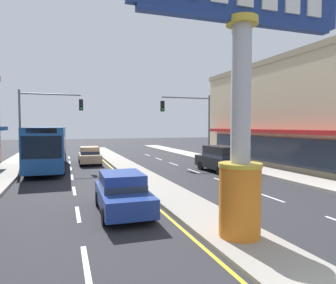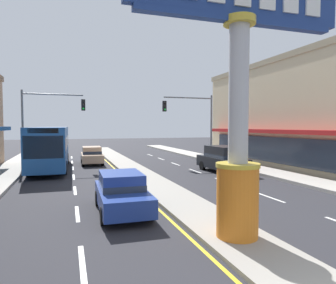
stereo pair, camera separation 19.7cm
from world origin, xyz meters
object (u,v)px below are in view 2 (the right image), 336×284
(bus_far_right_lane, at_px, (50,145))
(district_sign, at_px, (239,105))
(traffic_light_left_side, at_px, (46,115))
(traffic_light_right_side, at_px, (194,116))
(suv_near_left_lane, at_px, (223,159))
(storefront_right, at_px, (308,114))
(sedan_mid_left_lane, at_px, (122,192))
(sedan_near_right_lane, at_px, (92,155))

(bus_far_right_lane, bearing_deg, district_sign, -71.38)
(traffic_light_left_side, bearing_deg, district_sign, -71.39)
(district_sign, distance_m, traffic_light_left_side, 19.64)
(traffic_light_right_side, height_order, bus_far_right_lane, traffic_light_right_side)
(traffic_light_left_side, relative_size, suv_near_left_lane, 1.33)
(storefront_right, relative_size, bus_far_right_lane, 1.80)
(district_sign, xyz_separation_m, traffic_light_left_side, (-6.27, 18.61, 0.32))
(district_sign, bearing_deg, sedan_mid_left_lane, 123.62)
(traffic_light_left_side, bearing_deg, traffic_light_right_side, -3.13)
(traffic_light_right_side, xyz_separation_m, sedan_near_right_lane, (-8.95, 1.88, -3.46))
(storefront_right, xyz_separation_m, suv_near_left_lane, (-8.54, -1.05, -3.38))
(bus_far_right_lane, relative_size, suv_near_left_lane, 2.41)
(traffic_light_right_side, distance_m, bus_far_right_lane, 12.48)
(suv_near_left_lane, bearing_deg, sedan_near_right_lane, 137.80)
(storefront_right, relative_size, traffic_light_left_side, 3.26)
(storefront_right, height_order, suv_near_left_lane, storefront_right)
(suv_near_left_lane, height_order, sedan_mid_left_lane, suv_near_left_lane)
(bus_far_right_lane, distance_m, suv_near_left_lane, 13.33)
(traffic_light_left_side, xyz_separation_m, bus_far_right_lane, (0.28, -0.86, -2.38))
(traffic_light_left_side, xyz_separation_m, sedan_near_right_lane, (3.59, 1.19, -3.46))
(traffic_light_right_side, distance_m, sedan_mid_left_lane, 16.88)
(storefront_right, height_order, traffic_light_right_side, storefront_right)
(sedan_mid_left_lane, bearing_deg, traffic_light_left_side, 103.82)
(district_sign, relative_size, bus_far_right_lane, 0.67)
(traffic_light_right_side, bearing_deg, storefront_right, -30.83)
(storefront_right, distance_m, bus_far_right_lane, 21.21)
(sedan_near_right_lane, bearing_deg, suv_near_left_lane, -42.20)
(traffic_light_left_side, height_order, suv_near_left_lane, traffic_light_left_side)
(traffic_light_right_side, xyz_separation_m, sedan_mid_left_lane, (-8.95, -13.89, -3.46))
(traffic_light_left_side, bearing_deg, storefront_right, -15.11)
(suv_near_left_lane, bearing_deg, traffic_light_left_side, 151.45)
(district_sign, relative_size, sedan_near_right_lane, 1.74)
(district_sign, height_order, suv_near_left_lane, district_sign)
(storefront_right, bearing_deg, sedan_mid_left_lane, -152.49)
(sedan_near_right_lane, bearing_deg, sedan_mid_left_lane, -90.00)
(storefront_right, distance_m, suv_near_left_lane, 9.25)
(traffic_light_right_side, height_order, sedan_near_right_lane, traffic_light_right_side)
(storefront_right, bearing_deg, sedan_near_right_lane, 158.41)
(district_sign, distance_m, suv_near_left_lane, 13.68)
(district_sign, xyz_separation_m, sedan_mid_left_lane, (-2.68, 4.03, -3.14))
(bus_far_right_lane, xyz_separation_m, suv_near_left_lane, (11.97, -5.81, -0.88))
(sedan_near_right_lane, bearing_deg, traffic_light_left_side, -161.58)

